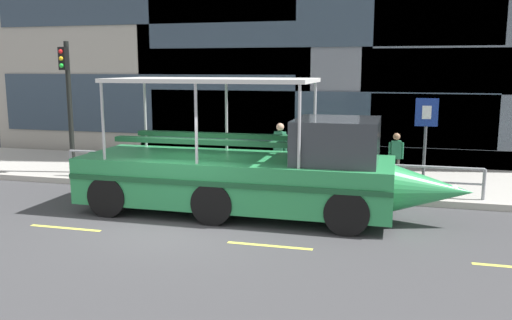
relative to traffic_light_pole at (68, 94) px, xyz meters
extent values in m
plane|color=#3D3D3F|center=(5.51, -3.93, -2.76)|extent=(120.00, 120.00, 0.00)
cube|color=#A8A59E|center=(5.51, 1.67, -2.67)|extent=(32.00, 4.80, 0.18)
cube|color=#B2ADA3|center=(5.51, -0.82, -2.67)|extent=(32.00, 0.18, 0.18)
cube|color=#DBD64C|center=(3.11, -4.99, -2.76)|extent=(1.80, 0.12, 0.01)
cube|color=#DBD64C|center=(7.91, -4.99, -2.76)|extent=(1.80, 0.12, 0.01)
cube|color=#2D3D4C|center=(0.30, 4.44, -0.60)|extent=(12.68, 0.06, 2.37)
cube|color=#2D3D4C|center=(7.26, 4.44, -0.98)|extent=(12.92, 0.06, 1.95)
cube|color=#2D3D4C|center=(7.26, 4.44, 2.56)|extent=(12.92, 0.06, 1.95)
cube|color=#4C5660|center=(13.81, 4.44, -1.01)|extent=(8.81, 0.06, 1.92)
cube|color=#4C5660|center=(13.81, 4.44, 2.48)|extent=(8.81, 0.06, 1.92)
cylinder|color=gray|center=(6.45, -0.48, -1.76)|extent=(12.34, 0.07, 0.07)
cylinder|color=gray|center=(6.45, -0.48, -2.17)|extent=(12.34, 0.06, 0.06)
cylinder|color=gray|center=(0.28, -0.48, -2.17)|extent=(0.09, 0.09, 0.82)
cylinder|color=gray|center=(2.34, -0.48, -2.17)|extent=(0.09, 0.09, 0.82)
cylinder|color=gray|center=(4.40, -0.48, -2.17)|extent=(0.09, 0.09, 0.82)
cylinder|color=gray|center=(6.45, -0.48, -2.17)|extent=(0.09, 0.09, 0.82)
cylinder|color=gray|center=(8.51, -0.48, -2.17)|extent=(0.09, 0.09, 0.82)
cylinder|color=gray|center=(10.57, -0.48, -2.17)|extent=(0.09, 0.09, 0.82)
cylinder|color=gray|center=(12.62, -0.48, -2.17)|extent=(0.09, 0.09, 0.82)
cylinder|color=black|center=(0.00, 0.06, -0.45)|extent=(0.16, 0.16, 4.27)
cube|color=black|center=(0.00, -0.14, 1.14)|extent=(0.24, 0.20, 0.72)
sphere|color=red|center=(0.00, -0.25, 1.36)|extent=(0.14, 0.14, 0.14)
sphere|color=gold|center=(0.00, -0.25, 1.14)|extent=(0.14, 0.14, 0.14)
sphere|color=green|center=(0.00, -0.25, 0.92)|extent=(0.14, 0.14, 0.14)
cylinder|color=#4C4F54|center=(11.11, 0.00, -1.28)|extent=(0.08, 0.08, 2.59)
cube|color=navy|center=(11.11, -0.05, -0.34)|extent=(0.60, 0.04, 0.76)
cube|color=white|center=(11.11, -0.07, -0.34)|extent=(0.24, 0.01, 0.36)
cube|color=#2D9351|center=(6.47, -2.68, -1.91)|extent=(7.74, 2.55, 1.14)
cone|color=#2D9351|center=(11.21, -2.68, -1.91)|extent=(1.74, 1.08, 1.08)
cylinder|color=#2D9351|center=(2.60, -2.68, -1.91)|extent=(0.39, 1.08, 1.08)
cube|color=#19512C|center=(6.47, -3.97, -1.77)|extent=(7.74, 0.04, 0.12)
sphere|color=white|center=(11.65, -2.68, -1.86)|extent=(0.22, 0.22, 0.22)
cube|color=#33383D|center=(8.99, -2.68, -0.83)|extent=(1.93, 2.15, 1.02)
cube|color=silver|center=(5.89, -2.68, 0.55)|extent=(5.03, 2.35, 0.10)
cylinder|color=#B2B2B7|center=(8.29, -1.55, -0.42)|extent=(0.07, 0.07, 1.84)
cylinder|color=#B2B2B7|center=(8.29, -3.80, -0.42)|extent=(0.07, 0.07, 1.84)
cylinder|color=#B2B2B7|center=(5.89, -1.55, -0.42)|extent=(0.07, 0.07, 1.84)
cylinder|color=#B2B2B7|center=(5.89, -3.80, -0.42)|extent=(0.07, 0.07, 1.84)
cylinder|color=#B2B2B7|center=(3.50, -1.55, -0.42)|extent=(0.07, 0.07, 1.84)
cylinder|color=#B2B2B7|center=(3.50, -3.80, -0.42)|extent=(0.07, 0.07, 1.84)
cube|color=#19512C|center=(5.89, -2.06, -0.89)|extent=(4.63, 0.28, 0.12)
cube|color=#19512C|center=(5.89, -3.29, -0.89)|extent=(4.63, 0.28, 0.12)
cylinder|color=black|center=(9.38, -1.50, -2.26)|extent=(1.00, 0.28, 1.00)
cylinder|color=black|center=(9.38, -3.85, -2.26)|extent=(1.00, 0.28, 1.00)
cylinder|color=black|center=(6.28, -1.50, -2.26)|extent=(1.00, 0.28, 1.00)
cylinder|color=black|center=(6.28, -3.85, -2.26)|extent=(1.00, 0.28, 1.00)
cylinder|color=black|center=(3.57, -1.50, -2.26)|extent=(1.00, 0.28, 1.00)
cylinder|color=black|center=(3.57, -3.85, -2.26)|extent=(1.00, 0.28, 1.00)
cylinder|color=#47423D|center=(10.28, 0.97, -2.20)|extent=(0.10, 0.10, 0.76)
cylinder|color=#47423D|center=(10.43, 0.99, -2.20)|extent=(0.10, 0.10, 0.76)
cube|color=#236B47|center=(10.35, 0.98, -1.55)|extent=(0.31, 0.21, 0.54)
cylinder|color=#236B47|center=(10.17, 0.95, -1.58)|extent=(0.07, 0.07, 0.48)
cylinder|color=#236B47|center=(10.54, 1.01, -1.58)|extent=(0.07, 0.07, 0.48)
sphere|color=#936B4C|center=(10.35, 0.98, -1.16)|extent=(0.21, 0.21, 0.21)
cylinder|color=#1E2338|center=(6.79, 0.80, -2.14)|extent=(0.11, 0.11, 0.87)
cylinder|color=#1E2338|center=(6.95, 0.73, -2.14)|extent=(0.11, 0.11, 0.87)
cube|color=#236B47|center=(6.87, 0.77, -1.40)|extent=(0.38, 0.31, 0.62)
cylinder|color=#236B47|center=(6.68, 0.86, -1.43)|extent=(0.08, 0.08, 0.55)
cylinder|color=#236B47|center=(7.07, 0.68, -1.43)|extent=(0.08, 0.08, 0.55)
sphere|color=tan|center=(6.87, 0.77, -0.95)|extent=(0.24, 0.24, 0.24)
camera|label=1|loc=(10.34, -15.22, 0.87)|focal=37.43mm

